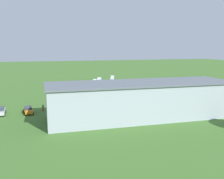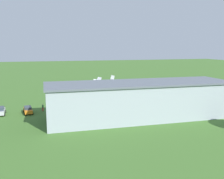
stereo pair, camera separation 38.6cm
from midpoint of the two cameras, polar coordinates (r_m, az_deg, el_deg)
ground_plane at (r=87.45m, az=-5.40°, el=-0.32°), size 400.00×400.00×0.00m
hangar at (r=53.81m, az=6.55°, el=-2.35°), size 39.56×13.09×7.65m
biplane at (r=79.99m, az=-1.96°, el=1.68°), size 7.60×8.88×4.00m
car_orange at (r=60.54m, az=-18.25°, el=-4.36°), size 2.30×4.66×1.57m
car_silver at (r=61.48m, az=-23.64°, el=-4.41°), size 2.05×4.56×1.73m
person_watching_takeoff at (r=61.60m, az=-15.15°, el=-3.95°), size 0.41×0.41×1.70m
person_at_fence_line at (r=63.26m, az=-13.42°, el=-3.56°), size 0.52×0.52×1.64m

